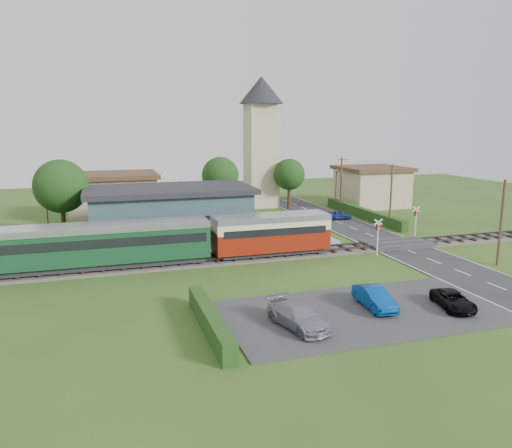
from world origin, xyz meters
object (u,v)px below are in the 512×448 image
object	(u,v)px
crossing_signal_near	(378,232)
pedestrian_far	(116,245)
car_park_blue	(375,298)
car_park_silver	(298,316)
train	(62,246)
station_building	(170,213)
car_park_dark	(453,300)
house_west	(112,196)
car_on_road	(338,215)
equipment_hut	(83,241)
house_east	(371,186)
church_tower	(261,132)
pedestrian_near	(273,231)
crossing_signal_far	(416,217)

from	to	relation	value
crossing_signal_near	pedestrian_far	world-z (taller)	crossing_signal_near
car_park_blue	car_park_silver	bearing A→B (deg)	-162.42
train	car_park_blue	bearing A→B (deg)	-35.88
station_building	pedestrian_far	distance (m)	8.48
car_park_dark	house_west	bearing A→B (deg)	129.51
crossing_signal_near	car_on_road	world-z (taller)	crossing_signal_near
car_on_road	pedestrian_far	world-z (taller)	pedestrian_far
equipment_hut	house_west	size ratio (longest dim) A/B	0.24
house_west	house_east	world-z (taller)	same
train	house_east	bearing A→B (deg)	29.19
church_tower	pedestrian_near	bearing A→B (deg)	-105.23
crossing_signal_near	pedestrian_far	distance (m)	22.35
house_west	crossing_signal_near	world-z (taller)	house_west
car_on_road	equipment_hut	bearing A→B (deg)	116.08
station_building	car_park_blue	xyz separation A→B (m)	(9.49, -22.64, -1.97)
station_building	car_park_silver	bearing A→B (deg)	-81.05
church_tower	pedestrian_near	size ratio (longest dim) A/B	8.97
train	station_building	bearing A→B (deg)	43.81
church_tower	crossing_signal_far	xyz separation A→B (m)	(8.60, -23.61, -8.08)
station_building	crossing_signal_near	world-z (taller)	station_building
car_on_road	car_park_silver	distance (m)	33.36
crossing_signal_near	car_park_dark	xyz separation A→B (m)	(-2.28, -12.79, -1.55)
equipment_hut	crossing_signal_near	xyz separation A→B (m)	(24.40, -5.61, 0.39)
car_on_road	pedestrian_near	xyz separation A→B (m)	(-11.77, -10.11, 0.82)
house_east	car_park_dark	xyz separation A→B (m)	(-15.88, -37.20, -2.20)
car_on_road	house_west	bearing A→B (deg)	76.06
station_building	house_west	xyz separation A→B (m)	(-5.00, 14.01, 0.10)
pedestrian_near	pedestrian_far	distance (m)	14.32
train	crossing_signal_far	bearing A→B (deg)	4.15
crossing_signal_near	car_on_road	size ratio (longest dim) A/B	1.00
train	house_east	xyz separation A→B (m)	(39.37, 22.00, 0.62)
crossing_signal_far	pedestrian_far	world-z (taller)	crossing_signal_far
car_on_road	car_park_blue	size ratio (longest dim) A/B	0.84
station_building	equipment_hut	bearing A→B (deg)	-144.08
train	house_west	bearing A→B (deg)	79.23
house_west	house_east	xyz separation A→B (m)	(35.00, -1.00, 0.00)
house_west	crossing_signal_far	bearing A→B (deg)	-35.77
station_building	car_on_road	size ratio (longest dim) A/B	4.87
crossing_signal_near	car_park_dark	bearing A→B (deg)	-100.12
equipment_hut	crossing_signal_near	bearing A→B (deg)	-12.94
crossing_signal_near	pedestrian_near	size ratio (longest dim) A/B	1.67
crossing_signal_near	car_park_dark	size ratio (longest dim) A/B	0.88
train	car_on_road	size ratio (longest dim) A/B	13.15
house_west	pedestrian_far	world-z (taller)	house_west
equipment_hut	pedestrian_near	world-z (taller)	equipment_hut
crossing_signal_near	station_building	bearing A→B (deg)	145.19
train	car_park_dark	distance (m)	28.02
equipment_hut	pedestrian_far	xyz separation A→B (m)	(2.62, -0.63, -0.39)
train	church_tower	distance (m)	36.54
car_on_road	car_park_dark	world-z (taller)	car_on_road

